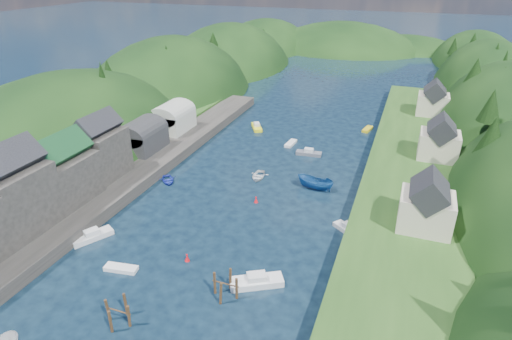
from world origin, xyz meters
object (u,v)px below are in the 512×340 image
at_px(piling_cluster_far, 226,287).
at_px(channel_buoy_near, 187,258).
at_px(channel_buoy_far, 256,200).
at_px(piling_cluster_near, 119,315).

height_order(piling_cluster_far, channel_buoy_near, piling_cluster_far).
bearing_deg(piling_cluster_far, channel_buoy_near, 150.32).
bearing_deg(channel_buoy_far, piling_cluster_far, -78.95).
height_order(channel_buoy_near, channel_buoy_far, same).
distance_m(piling_cluster_far, channel_buoy_far, 22.30).
xyz_separation_m(piling_cluster_far, channel_buoy_far, (-4.27, 21.87, -0.77)).
xyz_separation_m(piling_cluster_far, channel_buoy_near, (-7.51, 4.28, -0.77)).
bearing_deg(piling_cluster_far, piling_cluster_near, -139.00).
distance_m(piling_cluster_far, channel_buoy_near, 8.68).
bearing_deg(channel_buoy_near, channel_buoy_far, 79.58).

